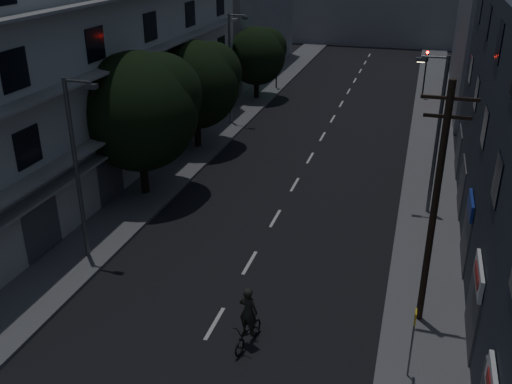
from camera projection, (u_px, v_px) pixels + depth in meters
The scene contains 18 objects.
ground at pixel (312, 155), 37.42m from camera, with size 160.00×160.00×0.00m, color black.
sidewalk_left at pixel (205, 144), 39.31m from camera, with size 3.00×90.00×0.15m, color #565659.
sidewalk_right at pixel (430, 166), 35.47m from camera, with size 3.00×90.00×0.15m, color #565659.
lane_markings at pixel (328, 127), 42.88m from camera, with size 0.15×60.50×0.01m.
building_left at pixel (79, 58), 31.49m from camera, with size 7.00×36.00×14.00m.
building_far_right at pixel (500, 25), 46.53m from camera, with size 6.00×20.00×13.00m, color slate.
building_far_end at pixel (380, 3), 74.70m from camera, with size 24.00×8.00×10.00m, color slate.
tree_near at pixel (140, 107), 29.77m from camera, with size 6.30×6.30×7.77m.
tree_mid at pixel (197, 81), 36.97m from camera, with size 5.71×5.71×7.02m.
tree_far at pixel (257, 54), 48.58m from camera, with size 4.93×4.93×6.10m.
traffic_signal_far_right at pixel (426, 64), 48.76m from camera, with size 0.28×0.37×4.10m.
traffic_signal_far_left at pixel (277, 56), 52.07m from camera, with size 0.28×0.37×4.10m.
street_lamp_left_near at pixel (78, 163), 23.61m from camera, with size 1.51×0.25×8.00m.
street_lamp_right at pixel (436, 129), 27.72m from camera, with size 1.51×0.25×8.00m.
street_lamp_left_far at pixel (231, 64), 41.74m from camera, with size 1.51×0.25×8.00m.
utility_pole at pixel (435, 204), 19.38m from camera, with size 1.80×0.24×9.00m.
bus_stop_sign at pixel (413, 332), 17.82m from camera, with size 0.06×0.35×2.52m.
cyclist at pixel (248, 326), 19.81m from camera, with size 0.99×1.96×2.38m.
Camera 1 is at (6.36, -9.70, 13.23)m, focal length 40.00 mm.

